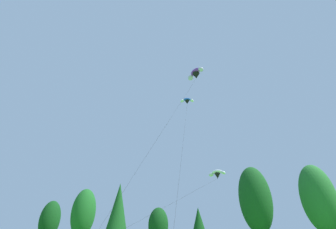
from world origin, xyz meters
TOP-DOWN VIEW (x-y plane):
  - treeline_tree_a at (-41.92, 50.12)m, footprint 4.99×4.99m
  - treeline_tree_b at (-30.04, 48.24)m, footprint 5.49×5.49m
  - treeline_tree_c at (-20.87, 48.60)m, footprint 4.76×4.76m
  - treeline_tree_d at (-11.45, 49.74)m, footprint 4.17×4.17m
  - treeline_tree_e at (-2.37, 48.29)m, footprint 3.41×3.41m
  - treeline_tree_f at (8.50, 49.92)m, footprint 5.99×5.99m
  - treeline_tree_g at (19.24, 51.43)m, footprint 5.91×5.91m
  - parafoil_kite_high_white at (4.13, 36.10)m, footprint 9.94×18.24m
  - parafoil_kite_mid_blue_white at (-0.01, 35.90)m, footprint 5.55×20.61m
  - parafoil_kite_far_purple at (3.92, 27.47)m, footprint 9.85×10.11m

SIDE VIEW (x-z plane):
  - treeline_tree_e at x=-2.37m, z-range 1.04..9.26m
  - treeline_tree_d at x=-11.45m, z-range 0.92..9.68m
  - treeline_tree_a at x=-41.92m, z-range 1.24..13.06m
  - treeline_tree_b at x=-30.04m, z-range 1.44..15.11m
  - treeline_tree_c at x=-20.87m, z-range 1.82..16.20m
  - treeline_tree_g at x=19.24m, z-range 1.61..16.83m
  - treeline_tree_f at x=8.50m, z-range 1.64..17.16m
  - parafoil_kite_high_white at x=4.13m, z-range 6.12..16.46m
  - parafoil_kite_far_purple at x=3.92m, z-range 12.44..35.72m
  - parafoil_kite_mid_blue_white at x=-0.01m, z-range 13.07..37.21m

